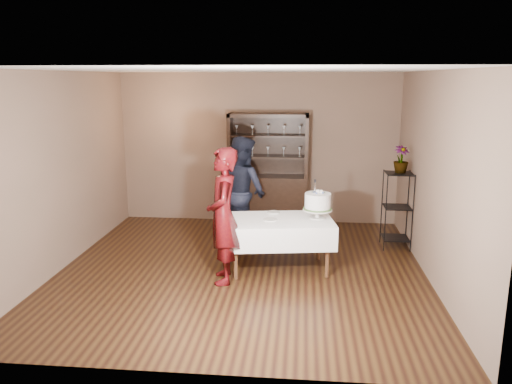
# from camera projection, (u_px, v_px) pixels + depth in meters

# --- Properties ---
(floor) EXTENTS (5.00, 5.00, 0.00)m
(floor) POSITION_uv_depth(u_px,v_px,m) (242.00, 270.00, 6.91)
(floor) COLOR black
(floor) RESTS_ON ground
(ceiling) EXTENTS (5.00, 5.00, 0.00)m
(ceiling) POSITION_uv_depth(u_px,v_px,m) (240.00, 70.00, 6.31)
(ceiling) COLOR white
(ceiling) RESTS_ON back_wall
(back_wall) EXTENTS (5.00, 0.02, 2.70)m
(back_wall) POSITION_uv_depth(u_px,v_px,m) (258.00, 149.00, 9.03)
(back_wall) COLOR brown
(back_wall) RESTS_ON floor
(wall_left) EXTENTS (0.02, 5.00, 2.70)m
(wall_left) POSITION_uv_depth(u_px,v_px,m) (61.00, 171.00, 6.84)
(wall_left) COLOR brown
(wall_left) RESTS_ON floor
(wall_right) EXTENTS (0.02, 5.00, 2.70)m
(wall_right) POSITION_uv_depth(u_px,v_px,m) (435.00, 178.00, 6.38)
(wall_right) COLOR brown
(wall_right) RESTS_ON floor
(china_hutch) EXTENTS (1.40, 0.48, 2.00)m
(china_hutch) POSITION_uv_depth(u_px,v_px,m) (268.00, 189.00, 8.93)
(china_hutch) COLOR black
(china_hutch) RESTS_ON floor
(plant_etagere) EXTENTS (0.42, 0.42, 1.20)m
(plant_etagere) POSITION_uv_depth(u_px,v_px,m) (397.00, 207.00, 7.72)
(plant_etagere) COLOR black
(plant_etagere) RESTS_ON floor
(cake_table) EXTENTS (1.56, 1.09, 0.72)m
(cake_table) POSITION_uv_depth(u_px,v_px,m) (279.00, 231.00, 6.85)
(cake_table) COLOR white
(cake_table) RESTS_ON floor
(woman) EXTENTS (0.53, 0.71, 1.76)m
(woman) POSITION_uv_depth(u_px,v_px,m) (223.00, 216.00, 6.37)
(woman) COLOR #33040E
(woman) RESTS_ON floor
(man) EXTENTS (1.07, 1.06, 1.74)m
(man) POSITION_uv_depth(u_px,v_px,m) (242.00, 191.00, 7.78)
(man) COLOR black
(man) RESTS_ON floor
(cake) EXTENTS (0.40, 0.40, 0.55)m
(cake) POSITION_uv_depth(u_px,v_px,m) (318.00, 203.00, 6.81)
(cake) COLOR silver
(cake) RESTS_ON cake_table
(plate_near) EXTENTS (0.23, 0.23, 0.01)m
(plate_near) POSITION_uv_depth(u_px,v_px,m) (270.00, 220.00, 6.76)
(plate_near) COLOR silver
(plate_near) RESTS_ON cake_table
(plate_far) EXTENTS (0.24, 0.24, 0.01)m
(plate_far) POSITION_uv_depth(u_px,v_px,m) (273.00, 212.00, 7.13)
(plate_far) COLOR silver
(plate_far) RESTS_ON cake_table
(potted_plant) EXTENTS (0.30, 0.30, 0.41)m
(potted_plant) POSITION_uv_depth(u_px,v_px,m) (401.00, 159.00, 7.57)
(potted_plant) COLOR #426630
(potted_plant) RESTS_ON plant_etagere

